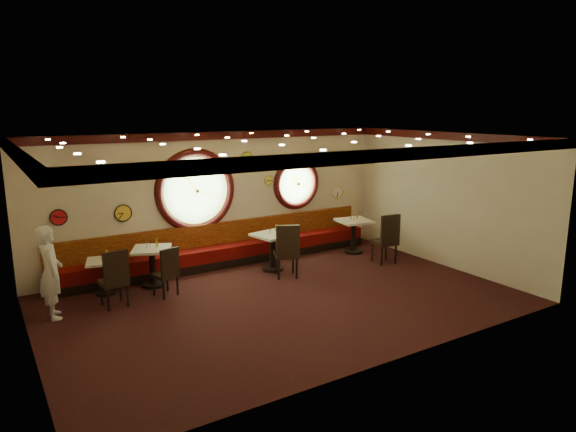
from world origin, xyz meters
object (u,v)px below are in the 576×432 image
object	(u,v)px
condiment_d_bottle	(357,216)
waiter	(51,272)
chair_b	(167,269)
table_b	(152,262)
condiment_c_bottle	(276,228)
condiment_a_pepper	(106,257)
condiment_d_pepper	(354,219)
chair_d	(387,236)
condiment_b_salt	(147,246)
condiment_b_pepper	(150,246)
condiment_d_salt	(351,218)
table_d	(354,232)
condiment_a_salt	(101,258)
condiment_c_salt	(270,231)
table_a	(105,273)
chair_a	(115,275)
chair_c	(287,248)
table_c	(273,247)
condiment_a_bottle	(107,254)
condiment_c_pepper	(276,232)
condiment_b_bottle	(157,243)

from	to	relation	value
condiment_d_bottle	waiter	size ratio (longest dim) A/B	0.09
chair_b	condiment_d_bottle	world-z (taller)	condiment_d_bottle
table_b	condiment_c_bottle	world-z (taller)	condiment_c_bottle
condiment_a_pepper	condiment_d_pepper	distance (m)	6.17
table_b	chair_d	xyz separation A→B (m)	(5.35, -1.43, 0.18)
condiment_b_salt	condiment_b_pepper	xyz separation A→B (m)	(0.06, -0.02, -0.01)
condiment_a_pepper	condiment_c_bottle	world-z (taller)	condiment_c_bottle
condiment_d_salt	table_b	bearing A→B (deg)	177.81
condiment_d_salt	condiment_c_bottle	xyz separation A→B (m)	(-2.30, -0.04, 0.03)
table_b	waiter	world-z (taller)	waiter
table_d	condiment_a_salt	size ratio (longest dim) A/B	10.09
chair_d	condiment_b_pepper	xyz separation A→B (m)	(-5.37, 1.44, 0.18)
table_b	condiment_c_salt	world-z (taller)	condiment_c_salt
condiment_d_salt	condiment_a_pepper	xyz separation A→B (m)	(-6.13, 0.26, -0.16)
condiment_a_salt	table_a	bearing A→B (deg)	-37.96
chair_a	condiment_a_salt	distance (m)	0.90
condiment_a_salt	condiment_b_salt	size ratio (longest dim) A/B	0.81
chair_a	condiment_d_pepper	bearing A→B (deg)	-1.12
chair_c	chair_d	xyz separation A→B (m)	(2.63, -0.37, 0.00)
table_c	condiment_a_pepper	distance (m)	3.69
table_a	condiment_a_bottle	size ratio (longest dim) A/B	4.93
condiment_a_pepper	condiment_b_pepper	xyz separation A→B (m)	(0.89, -0.05, 0.10)
condiment_c_pepper	condiment_d_pepper	xyz separation A→B (m)	(2.46, 0.20, 0.00)
condiment_b_salt	condiment_c_bottle	xyz separation A→B (m)	(3.00, -0.27, 0.07)
condiment_a_salt	condiment_d_pepper	size ratio (longest dim) A/B	1.04
table_d	condiment_a_salt	bearing A→B (deg)	177.30
condiment_a_salt	condiment_a_pepper	bearing A→B (deg)	-1.65
condiment_c_bottle	condiment_c_salt	bearing A→B (deg)	-156.54
chair_b	table_d	bearing A→B (deg)	-11.55
chair_c	condiment_d_pepper	xyz separation A→B (m)	(2.53, 0.78, 0.22)
table_a	condiment_b_pepper	size ratio (longest dim) A/B	9.25
table_c	table_d	bearing A→B (deg)	3.34
table_c	table_d	world-z (taller)	table_d
condiment_b_salt	condiment_c_bottle	bearing A→B (deg)	-5.24
table_d	condiment_c_pepper	distance (m)	2.54
chair_a	chair_d	distance (m)	6.35
condiment_b_pepper	condiment_c_bottle	distance (m)	2.95
chair_b	condiment_d_pepper	distance (m)	5.20
table_d	condiment_a_pepper	distance (m)	6.21
condiment_c_pepper	waiter	xyz separation A→B (m)	(-4.84, -0.21, -0.06)
condiment_c_salt	condiment_a_pepper	distance (m)	3.63
table_a	condiment_d_pepper	xyz separation A→B (m)	(6.22, -0.31, 0.47)
table_c	condiment_b_bottle	xyz separation A→B (m)	(-2.61, 0.41, 0.38)
chair_b	condiment_c_bottle	world-z (taller)	condiment_c_bottle
chair_b	condiment_a_bottle	xyz separation A→B (m)	(-0.96, 0.92, 0.23)
table_c	chair_c	xyz separation A→B (m)	(-0.02, -0.68, 0.15)
condiment_b_pepper	table_d	bearing A→B (deg)	-2.64
condiment_d_pepper	condiment_a_bottle	world-z (taller)	condiment_d_pepper
condiment_b_pepper	condiment_a_pepper	bearing A→B (deg)	176.85
chair_a	condiment_d_bottle	xyz separation A→B (m)	(6.43, 0.69, 0.31)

